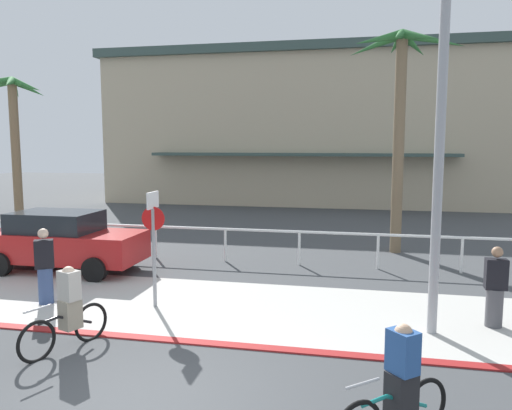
{
  "coord_description": "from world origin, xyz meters",
  "views": [
    {
      "loc": [
        2.94,
        -6.19,
        3.59
      ],
      "look_at": [
        0.35,
        6.0,
        2.08
      ],
      "focal_mm": 35.55,
      "sensor_mm": 36.0,
      "label": 1
    }
  ],
  "objects": [
    {
      "name": "ground_plane",
      "position": [
        0.0,
        10.0,
        0.0
      ],
      "size": [
        80.0,
        80.0,
        0.0
      ],
      "primitive_type": "plane",
      "color": "#424447"
    },
    {
      "name": "sidewalk_strip",
      "position": [
        0.0,
        4.2,
        0.01
      ],
      "size": [
        44.0,
        4.0,
        0.02
      ],
      "primitive_type": "cube",
      "color": "beige",
      "rests_on": "ground"
    },
    {
      "name": "curb_paint",
      "position": [
        0.0,
        2.2,
        0.01
      ],
      "size": [
        44.0,
        0.24,
        0.03
      ],
      "primitive_type": "cube",
      "color": "maroon",
      "rests_on": "ground"
    },
    {
      "name": "building_backdrop",
      "position": [
        -0.5,
        26.63,
        4.58
      ],
      "size": [
        24.57,
        10.67,
        9.13
      ],
      "color": "#BCAD8E",
      "rests_on": "ground"
    },
    {
      "name": "rail_fence",
      "position": [
        0.0,
        8.5,
        0.84
      ],
      "size": [
        20.52,
        0.08,
        1.04
      ],
      "color": "white",
      "rests_on": "ground"
    },
    {
      "name": "stop_sign_bike_lane",
      "position": [
        -1.49,
        3.94,
        1.68
      ],
      "size": [
        0.52,
        0.56,
        2.56
      ],
      "color": "gray",
      "rests_on": "ground"
    },
    {
      "name": "streetlight_curb",
      "position": [
        4.28,
        3.33,
        4.28
      ],
      "size": [
        0.24,
        2.54,
        7.5
      ],
      "color": "#9EA0A5",
      "rests_on": "ground"
    },
    {
      "name": "palm_tree_1",
      "position": [
        -11.27,
        12.36,
        4.7
      ],
      "size": [
        3.22,
        3.45,
        6.31
      ],
      "color": "#846B4C",
      "rests_on": "ground"
    },
    {
      "name": "palm_tree_2",
      "position": [
        4.04,
        10.96,
        5.34
      ],
      "size": [
        3.67,
        2.63,
        7.19
      ],
      "color": "#756047",
      "rests_on": "ground"
    },
    {
      "name": "car_red_1",
      "position": [
        -5.31,
        6.43,
        0.87
      ],
      "size": [
        4.4,
        2.02,
        1.69
      ],
      "color": "red",
      "rests_on": "ground"
    },
    {
      "name": "cyclist_black_0",
      "position": [
        -2.06,
        1.51,
        0.69
      ],
      "size": [
        0.72,
        1.72,
        1.5
      ],
      "color": "black",
      "rests_on": "ground"
    },
    {
      "name": "cyclist_teal_1",
      "position": [
        3.41,
        -0.21,
        0.69
      ],
      "size": [
        1.4,
        1.26,
        1.5
      ],
      "color": "black",
      "rests_on": "ground"
    },
    {
      "name": "pedestrian_0",
      "position": [
        5.51,
        4.17,
        0.74
      ],
      "size": [
        0.4,
        0.33,
        1.61
      ],
      "color": "#4C4C51",
      "rests_on": "ground"
    },
    {
      "name": "pedestrian_1",
      "position": [
        -3.98,
        3.65,
        0.8
      ],
      "size": [
        0.48,
        0.44,
        1.72
      ],
      "color": "#384C7A",
      "rests_on": "ground"
    }
  ]
}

